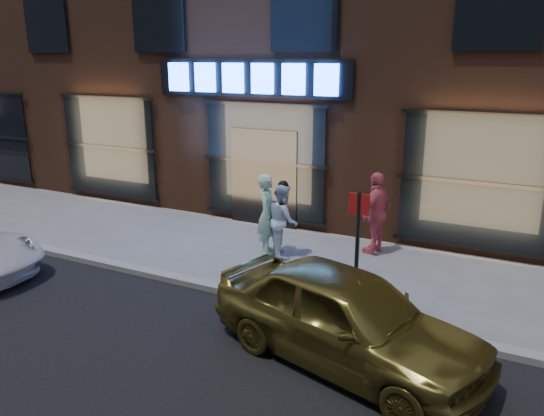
% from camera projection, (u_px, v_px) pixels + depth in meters
% --- Properties ---
extents(ground, '(90.00, 90.00, 0.00)m').
position_uv_depth(ground, '(169.00, 280.00, 10.08)').
color(ground, slate).
rests_on(ground, ground).
extents(curb, '(60.00, 0.25, 0.12)m').
position_uv_depth(curb, '(169.00, 277.00, 10.06)').
color(curb, gray).
rests_on(curb, ground).
extents(storefront_building, '(30.20, 8.28, 10.30)m').
position_uv_depth(storefront_building, '(327.00, 19.00, 15.53)').
color(storefront_building, '#54301E').
rests_on(storefront_building, ground).
extents(man_bowtie, '(0.57, 0.72, 1.74)m').
position_uv_depth(man_bowtie, '(267.00, 214.00, 11.26)').
color(man_bowtie, '#BBF6D2').
rests_on(man_bowtie, ground).
extents(man_cap, '(0.92, 0.97, 1.57)m').
position_uv_depth(man_cap, '(283.00, 220.00, 11.16)').
color(man_cap, white).
rests_on(man_cap, ground).
extents(passerby, '(0.67, 1.12, 1.78)m').
position_uv_depth(passerby, '(376.00, 213.00, 11.29)').
color(passerby, '#DF5B6A').
rests_on(passerby, ground).
extents(gold_sedan, '(4.28, 2.64, 1.36)m').
position_uv_depth(gold_sedan, '(346.00, 317.00, 7.22)').
color(gold_sedan, olive).
rests_on(gold_sedan, ground).
extents(sign_post, '(0.34, 0.07, 2.10)m').
position_uv_depth(sign_post, '(357.00, 244.00, 8.31)').
color(sign_post, '#262628').
rests_on(sign_post, ground).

